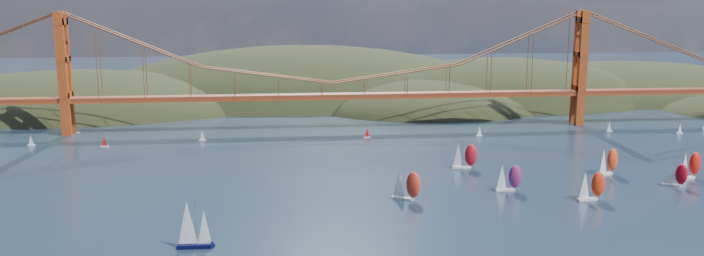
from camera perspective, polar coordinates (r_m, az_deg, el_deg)
name	(u,v)px	position (r m, az deg, el deg)	size (l,w,h in m)	color
headlands	(392,117)	(427.50, 3.35, 0.88)	(725.00, 225.00, 96.00)	black
bridge	(328,61)	(319.17, -1.97, 5.61)	(552.00, 12.00, 55.00)	maroon
sloop_navy	(192,225)	(175.09, -13.13, -7.87)	(8.56, 4.86, 13.30)	black
racer_0	(406,185)	(210.46, 4.48, -4.71)	(9.18, 7.15, 10.41)	silver
racer_1	(591,185)	(221.98, 19.26, -4.51)	(8.98, 4.18, 10.14)	silver
racer_2	(674,174)	(248.89, 25.23, -3.48)	(7.64, 6.21, 8.74)	white
racer_3	(608,161)	(255.32, 20.49, -2.59)	(9.34, 6.70, 10.49)	silver
racer_4	(690,165)	(261.17, 26.26, -2.75)	(9.31, 5.71, 10.42)	white
racer_5	(464,156)	(251.37, 9.31, -2.28)	(9.06, 4.42, 10.20)	white
racer_rwb	(508,177)	(225.10, 12.85, -4.01)	(8.43, 3.43, 9.70)	silver
distant_boat_1	(31,140)	(316.25, -25.14, -0.93)	(3.00, 2.00, 4.70)	silver
distant_boat_2	(104,141)	(302.23, -19.90, -1.05)	(3.00, 2.00, 4.70)	silver
distant_boat_3	(202,135)	(303.61, -12.35, -0.59)	(3.00, 2.00, 4.70)	silver
distant_boat_4	(609,126)	(338.33, 20.60, 0.12)	(3.00, 2.00, 4.70)	silver
distant_boat_5	(680,128)	(345.97, 25.60, -0.03)	(3.00, 2.00, 4.70)	silver
distant_boat_8	(479,131)	(311.47, 10.54, -0.24)	(3.00, 2.00, 4.70)	silver
distant_boat_9	(367,133)	(302.69, 1.26, -0.38)	(3.00, 2.00, 4.70)	silver
gull	(78,133)	(175.50, -21.79, -0.35)	(0.90, 0.25, 0.17)	white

